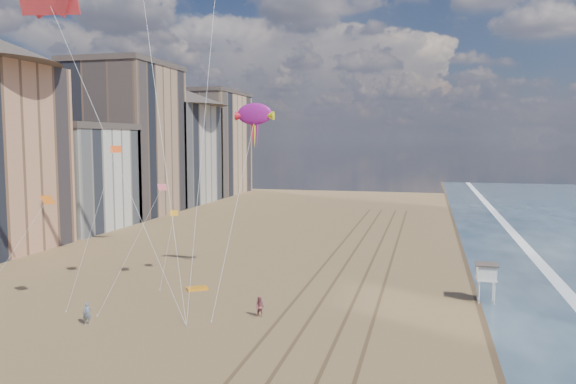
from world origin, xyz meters
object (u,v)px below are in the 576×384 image
(kite_flyer_a, at_px, (87,313))
(lifeguard_stand, at_px, (487,273))
(grounded_kite, at_px, (197,288))
(show_kite, at_px, (255,115))
(kite_flyer_b, at_px, (260,307))

(kite_flyer_a, bearing_deg, lifeguard_stand, 1.61)
(grounded_kite, height_order, kite_flyer_a, kite_flyer_a)
(show_kite, relative_size, kite_flyer_a, 11.93)
(kite_flyer_a, distance_m, kite_flyer_b, 13.55)
(grounded_kite, relative_size, kite_flyer_a, 1.09)
(kite_flyer_a, xyz_separation_m, kite_flyer_b, (12.59, 5.00, -0.04))
(lifeguard_stand, bearing_deg, grounded_kite, -174.97)
(lifeguard_stand, distance_m, kite_flyer_a, 33.94)
(lifeguard_stand, xyz_separation_m, grounded_kite, (-26.61, -2.34, -2.56))
(show_kite, distance_m, kite_flyer_b, 20.31)
(grounded_kite, relative_size, show_kite, 0.09)
(grounded_kite, bearing_deg, lifeguard_stand, -28.44)
(grounded_kite, relative_size, kite_flyer_b, 1.14)
(lifeguard_stand, height_order, grounded_kite, lifeguard_stand)
(grounded_kite, distance_m, kite_flyer_b, 10.66)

